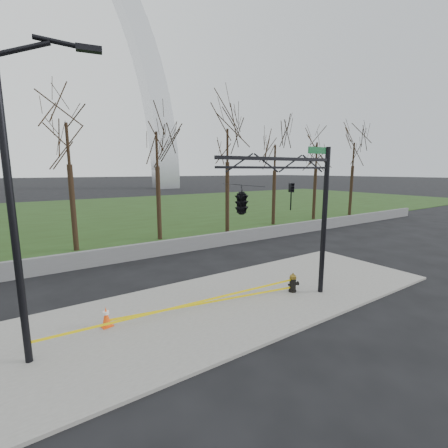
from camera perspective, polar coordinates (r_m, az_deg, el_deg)
ground at (r=12.57m, az=2.22°, el=-14.13°), size 500.00×500.00×0.00m
sidewalk at (r=12.55m, az=2.23°, el=-13.92°), size 18.00×6.00×0.10m
grass_strip at (r=40.15m, az=-24.07°, el=1.72°), size 120.00×40.00×0.06m
guardrail at (r=19.12m, az=-12.17°, el=-4.48°), size 60.00×0.30×0.90m
gateway_arch at (r=88.84m, az=-31.56°, el=26.44°), size 66.00×6.00×65.00m
tree_row at (r=22.96m, az=-11.95°, el=8.10°), size 49.76×4.00×8.98m
fire_hydrant at (r=13.47m, az=12.56°, el=-10.54°), size 0.50×0.34×0.81m
traffic_cone at (r=11.15m, az=-20.84°, el=-15.62°), size 0.40×0.40×0.67m
street_light at (r=9.07m, az=-33.39°, el=5.63°), size 2.36×0.68×8.21m
traffic_signal_mast at (r=10.77m, az=6.66°, el=4.67°), size 5.09×2.51×6.00m
caution_tape at (r=11.33m, az=-4.48°, el=-14.28°), size 9.36×1.33×0.42m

